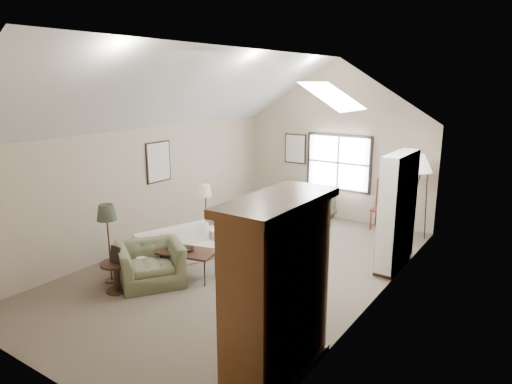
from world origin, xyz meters
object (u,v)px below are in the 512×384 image
Objects in this scene: sofa at (179,245)px; side_table at (117,277)px; armchair_far at (315,201)px; coffee_table at (188,264)px; armoire at (277,290)px; armchair_near at (151,264)px; side_chair at (383,205)px.

side_table is (0.10, -1.60, -0.04)m from sofa.
coffee_table is (-0.17, -4.63, -0.19)m from armchair_far.
armoire reaches higher than coffee_table.
armoire is 2.02× the size of armchair_near.
armchair_near is 1.08× the size of coffee_table.
armchair_near reaches higher than side_table.
side_chair is (2.34, 5.15, 0.24)m from armchair_near.
armchair_near is 0.92× the size of side_chair.
coffee_table is 5.03m from side_chair.
armchair_near is (-3.14, 0.95, -0.75)m from armoire.
side_table is at bearing -120.37° from coffee_table.
sofa is at bearing 81.37° from armchair_far.
side_chair is at bearing 9.70° from armchair_near.
sofa is 4.90m from side_chair.
armoire is 6.65m from armchair_far.
armchair_near is at bearing 87.48° from armchair_far.
sofa is 3.99× the size of side_table.
side_chair is (-0.80, 6.10, -0.51)m from armoire.
coffee_table is (0.73, -0.53, -0.04)m from sofa.
sofa is 1.74× the size of side_chair.
armoire is 2.24× the size of armchair_far.
armchair_far is at bearing 112.89° from armoire.
coffee_table is at bearing -107.18° from sofa.
armoire reaches higher than side_chair.
armoire is 2.19× the size of coffee_table.
side_table is at bearing 173.20° from armoire.
armchair_far is 4.63m from coffee_table.
side_table is at bearing -168.82° from armchair_near.
armoire is at bearing -28.21° from coffee_table.
sofa is 4.20m from armchair_far.
side_table is (-0.63, -1.07, 0.00)m from coffee_table.
armchair_far is 1.91× the size of side_table.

